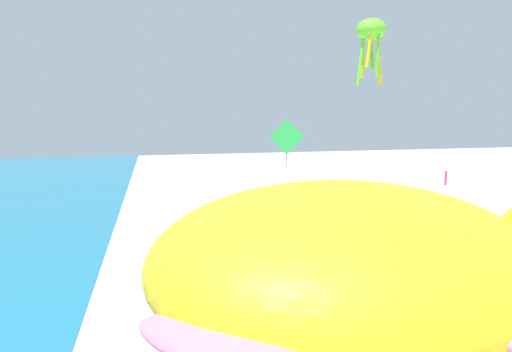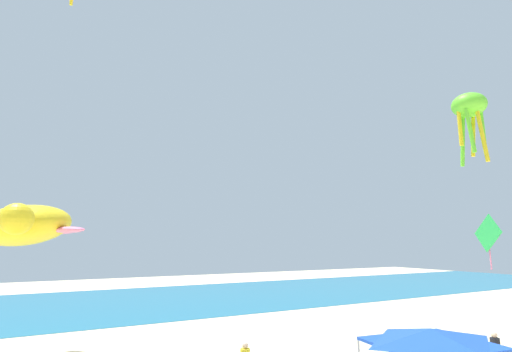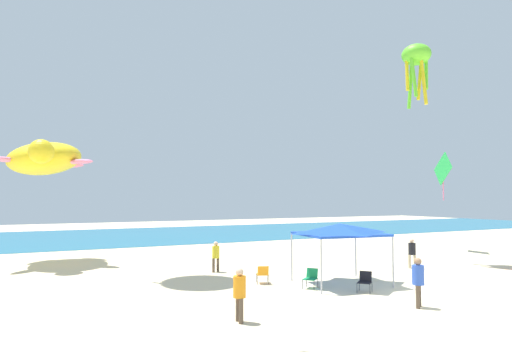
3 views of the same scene
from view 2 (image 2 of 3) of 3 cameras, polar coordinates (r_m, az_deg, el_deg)
ocean_strip at (r=40.87m, az=-11.11°, el=-17.38°), size 120.00×22.24×0.02m
canopy_tent at (r=14.39m, az=24.60°, el=-20.97°), size 3.90×3.45×2.72m
person_near_umbrella at (r=20.76m, az=32.04°, el=-20.90°), size 0.40×0.39×1.63m
kite_diamond_green at (r=29.84m, az=31.22°, el=-7.50°), size 0.99×2.39×3.64m
kite_turtle_yellow at (r=21.82m, az=-31.19°, el=-6.30°), size 5.84×6.56×2.50m
kite_octopus_lime at (r=23.94m, az=29.13°, el=8.71°), size 1.76×1.76×3.90m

